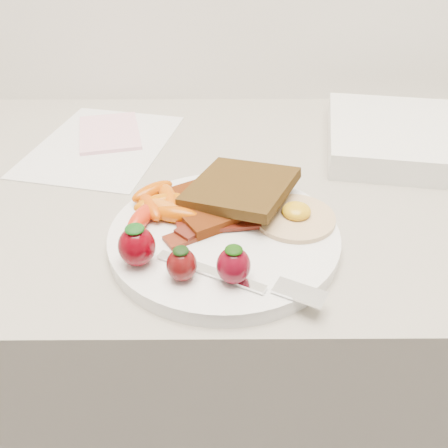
{
  "coord_description": "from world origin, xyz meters",
  "views": [
    {
      "loc": [
        -0.03,
        1.08,
        1.26
      ],
      "look_at": [
        -0.02,
        1.55,
        0.93
      ],
      "focal_mm": 40.0,
      "sensor_mm": 36.0,
      "label": 1
    }
  ],
  "objects": [
    {
      "name": "paper_sheet",
      "position": [
        -0.22,
        1.8,
        0.9
      ],
      "size": [
        0.25,
        0.3,
        0.0
      ],
      "primitive_type": "cube",
      "rotation": [
        0.0,
        0.0,
        -0.23
      ],
      "color": "white",
      "rests_on": "counter"
    },
    {
      "name": "counter",
      "position": [
        0.0,
        1.7,
        0.45
      ],
      "size": [
        2.0,
        0.6,
        0.9
      ],
      "primitive_type": "cube",
      "color": "gray",
      "rests_on": "ground"
    },
    {
      "name": "appliance",
      "position": [
        0.29,
        1.79,
        0.92
      ],
      "size": [
        0.33,
        0.29,
        0.04
      ],
      "primitive_type": "cube",
      "rotation": [
        0.0,
        0.0,
        -0.17
      ],
      "color": "white",
      "rests_on": "counter"
    },
    {
      "name": "toast_lower",
      "position": [
        -0.04,
        1.6,
        0.93
      ],
      "size": [
        0.14,
        0.14,
        0.01
      ],
      "primitive_type": "cube",
      "rotation": [
        0.0,
        0.0,
        0.54
      ],
      "color": "#461504",
      "rests_on": "plate"
    },
    {
      "name": "fork",
      "position": [
        0.0,
        1.46,
        0.92
      ],
      "size": [
        0.18,
        0.09,
        0.0
      ],
      "color": "white",
      "rests_on": "plate"
    },
    {
      "name": "strawberries",
      "position": [
        -0.07,
        1.48,
        0.94
      ],
      "size": [
        0.14,
        0.07,
        0.05
      ],
      "color": "#590009",
      "rests_on": "plate"
    },
    {
      "name": "notepad",
      "position": [
        -0.21,
        1.84,
        0.91
      ],
      "size": [
        0.12,
        0.16,
        0.01
      ],
      "primitive_type": "cube",
      "rotation": [
        0.0,
        0.0,
        0.22
      ],
      "color": "#F3B3C8",
      "rests_on": "paper_sheet"
    },
    {
      "name": "plate",
      "position": [
        -0.02,
        1.55,
        0.91
      ],
      "size": [
        0.27,
        0.27,
        0.02
      ],
      "primitive_type": "cylinder",
      "color": "white",
      "rests_on": "counter"
    },
    {
      "name": "fried_egg",
      "position": [
        0.06,
        1.57,
        0.92
      ],
      "size": [
        0.12,
        0.12,
        0.02
      ],
      "color": "beige",
      "rests_on": "plate"
    },
    {
      "name": "toast_upper",
      "position": [
        -0.0,
        1.61,
        0.94
      ],
      "size": [
        0.16,
        0.16,
        0.03
      ],
      "primitive_type": "cube",
      "rotation": [
        0.0,
        -0.1,
        -0.45
      ],
      "color": "black",
      "rests_on": "toast_lower"
    },
    {
      "name": "baby_carrots",
      "position": [
        -0.1,
        1.59,
        0.93
      ],
      "size": [
        0.09,
        0.12,
        0.02
      ],
      "color": "#C65C00",
      "rests_on": "plate"
    },
    {
      "name": "bacon_strips",
      "position": [
        -0.04,
        1.56,
        0.92
      ],
      "size": [
        0.11,
        0.1,
        0.01
      ],
      "color": "#340706",
      "rests_on": "plate"
    }
  ]
}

